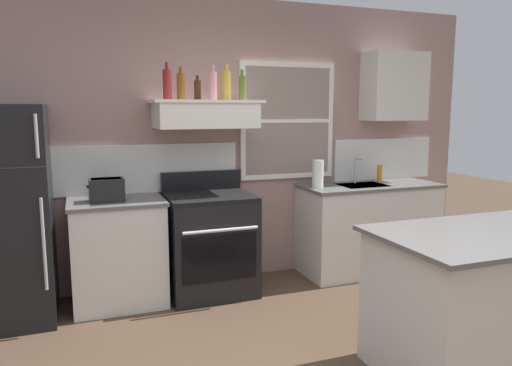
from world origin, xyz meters
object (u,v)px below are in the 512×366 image
object	(u,v)px
refrigerator	(3,216)
bottle_olive_oil_square	(242,87)
bottle_amber_wine	(181,86)
bottle_champagne_gold_foil	(226,85)
stove_range	(210,243)
bottle_rose_pink	(213,85)
toaster	(107,189)
bottle_brown_stout	(198,90)
dish_soap_bottle	(379,173)
paper_towel_roll	(318,174)
bottle_red_label_wine	(167,84)
kitchen_island	(484,301)

from	to	relation	value
refrigerator	bottle_olive_oil_square	world-z (taller)	bottle_olive_oil_square
bottle_amber_wine	bottle_champagne_gold_foil	distance (m)	0.42
stove_range	bottle_olive_oil_square	size ratio (longest dim) A/B	4.01
bottle_rose_pink	bottle_amber_wine	bearing A→B (deg)	172.62
toaster	bottle_brown_stout	distance (m)	1.17
bottle_olive_oil_square	dish_soap_bottle	size ratio (longest dim) A/B	1.51
stove_range	bottle_rose_pink	bearing A→B (deg)	44.16
refrigerator	paper_towel_roll	size ratio (longest dim) A/B	6.30
refrigerator	bottle_red_label_wine	world-z (taller)	bottle_red_label_wine
bottle_champagne_gold_foil	toaster	bearing A→B (deg)	-172.82
toaster	bottle_olive_oil_square	bearing A→B (deg)	3.43
toaster	bottle_brown_stout	world-z (taller)	bottle_brown_stout
stove_range	bottle_red_label_wine	world-z (taller)	bottle_red_label_wine
refrigerator	bottle_olive_oil_square	distance (m)	2.23
bottle_amber_wine	dish_soap_bottle	bearing A→B (deg)	1.08
bottle_amber_wine	refrigerator	bearing A→B (deg)	-175.20
paper_towel_roll	dish_soap_bottle	world-z (taller)	paper_towel_roll
bottle_red_label_wine	dish_soap_bottle	world-z (taller)	bottle_red_label_wine
paper_towel_roll	kitchen_island	distance (m)	2.03
toaster	dish_soap_bottle	size ratio (longest dim) A/B	1.65
stove_range	bottle_brown_stout	xyz separation A→B (m)	(-0.06, 0.12, 1.37)
stove_range	bottle_champagne_gold_foil	bearing A→B (deg)	32.81
bottle_red_label_wine	kitchen_island	xyz separation A→B (m)	(1.62, -1.98, -1.42)
stove_range	bottle_rose_pink	distance (m)	1.41
stove_range	refrigerator	bearing A→B (deg)	-179.21
bottle_brown_stout	dish_soap_bottle	world-z (taller)	bottle_brown_stout
bottle_olive_oil_square	stove_range	bearing A→B (deg)	-168.09
refrigerator	bottle_brown_stout	bearing A→B (deg)	5.17
toaster	bottle_olive_oil_square	world-z (taller)	bottle_olive_oil_square
refrigerator	bottle_brown_stout	world-z (taller)	bottle_brown_stout
dish_soap_bottle	bottle_champagne_gold_foil	bearing A→B (deg)	-179.92
paper_towel_roll	bottle_red_label_wine	bearing A→B (deg)	178.19
bottle_red_label_wine	bottle_amber_wine	size ratio (longest dim) A/B	1.11
dish_soap_bottle	kitchen_island	xyz separation A→B (m)	(-0.59, -2.03, -0.54)
stove_range	bottle_rose_pink	xyz separation A→B (m)	(0.06, 0.06, 1.41)
toaster	bottle_amber_wine	world-z (taller)	bottle_amber_wine
bottle_rose_pink	bottle_champagne_gold_foil	size ratio (longest dim) A/B	0.95
kitchen_island	bottle_champagne_gold_foil	bearing A→B (deg)	118.06
paper_towel_roll	dish_soap_bottle	distance (m)	0.78
bottle_red_label_wine	paper_towel_roll	xyz separation A→B (m)	(1.44, -0.05, -0.83)
stove_range	dish_soap_bottle	bearing A→B (deg)	4.18
bottle_champagne_gold_foil	dish_soap_bottle	bearing A→B (deg)	0.08
toaster	bottle_amber_wine	bearing A→B (deg)	8.52
refrigerator	stove_range	size ratio (longest dim) A/B	1.56
stove_range	bottle_amber_wine	size ratio (longest dim) A/B	3.83
bottle_champagne_gold_foil	kitchen_island	size ratio (longest dim) A/B	0.23
refrigerator	stove_range	xyz separation A→B (m)	(1.65, 0.02, -0.39)
refrigerator	dish_soap_bottle	world-z (taller)	refrigerator
bottle_champagne_gold_foil	bottle_brown_stout	bearing A→B (deg)	-176.99
toaster	refrigerator	bearing A→B (deg)	-178.41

